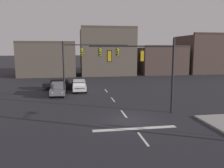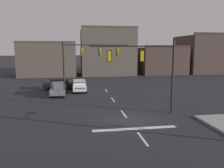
{
  "view_description": "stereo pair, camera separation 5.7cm",
  "coord_description": "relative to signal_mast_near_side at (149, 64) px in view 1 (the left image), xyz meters",
  "views": [
    {
      "loc": [
        -4.37,
        -17.9,
        5.91
      ],
      "look_at": [
        -0.74,
        4.16,
        2.47
      ],
      "focal_mm": 36.65,
      "sensor_mm": 36.0,
      "label": 1
    },
    {
      "loc": [
        -4.31,
        -17.91,
        5.91
      ],
      "look_at": [
        -0.74,
        4.16,
        2.47
      ],
      "focal_mm": 36.65,
      "sensor_mm": 36.0,
      "label": 2
    }
  ],
  "objects": [
    {
      "name": "lane_centreline",
      "position": [
        -2.29,
        0.17,
        -4.59
      ],
      "size": [
        0.16,
        26.4,
        0.01
      ],
      "color": "silver",
      "rests_on": "ground"
    },
    {
      "name": "stop_bar_paint",
      "position": [
        -2.29,
        -3.83,
        -4.59
      ],
      "size": [
        6.4,
        0.5,
        0.01
      ],
      "primitive_type": "cube",
      "color": "silver",
      "rests_on": "ground"
    },
    {
      "name": "ground_plane",
      "position": [
        -2.29,
        -1.83,
        -4.6
      ],
      "size": [
        400.0,
        400.0,
        0.0
      ],
      "primitive_type": "plane",
      "color": "#232328"
    },
    {
      "name": "signal_mast_far_side",
      "position": [
        -5.34,
        8.13,
        0.24
      ],
      "size": [
        8.01,
        0.75,
        6.83
      ],
      "color": "black",
      "rests_on": "ground"
    },
    {
      "name": "building_row",
      "position": [
        9.02,
        33.43,
        -0.29
      ],
      "size": [
        51.19,
        11.02,
        10.69
      ],
      "color": "brown",
      "rests_on": "ground"
    },
    {
      "name": "car_lot_nearside",
      "position": [
        -8.81,
        9.86,
        -3.74
      ],
      "size": [
        1.96,
        4.48,
        1.61
      ],
      "color": "slate",
      "rests_on": "ground"
    },
    {
      "name": "car_lot_middle",
      "position": [
        -8.94,
        14.12,
        -3.74
      ],
      "size": [
        4.5,
        2.01,
        1.61
      ],
      "color": "black",
      "rests_on": "ground"
    },
    {
      "name": "car_lot_farside",
      "position": [
        -6.08,
        12.09,
        -3.74
      ],
      "size": [
        1.95,
        4.47,
        1.61
      ],
      "color": "silver",
      "rests_on": "ground"
    },
    {
      "name": "signal_mast_near_side",
      "position": [
        0.0,
        0.0,
        0.0
      ],
      "size": [
        7.7,
        0.55,
        6.95
      ],
      "color": "black",
      "rests_on": "ground"
    }
  ]
}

